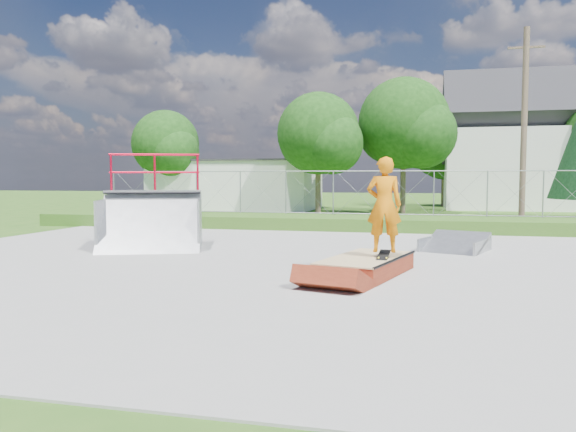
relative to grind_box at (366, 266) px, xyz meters
name	(u,v)px	position (x,y,z in m)	size (l,w,h in m)	color
ground	(263,266)	(-2.44, 0.76, -0.20)	(120.00, 120.00, 0.00)	#2D5819
concrete_pad	(263,265)	(-2.44, 0.76, -0.18)	(20.00, 16.00, 0.04)	#979794
grass_berm	(329,222)	(-2.44, 10.26, 0.05)	(24.00, 3.00, 0.50)	#2D5819
grind_box	(366,266)	(0.00, 0.00, 0.00)	(1.92, 2.89, 0.39)	maroon
quarter_pipe	(151,201)	(-6.24, 2.72, 1.17)	(2.73, 2.31, 2.73)	gray
flat_bank_ramp	(454,243)	(1.99, 4.27, 0.04)	(1.55, 1.65, 0.48)	gray
skateboard	(384,255)	(0.36, -0.01, 0.24)	(0.22, 0.80, 0.02)	black
skater	(384,208)	(0.36, -0.01, 1.21)	(0.71, 0.46, 1.94)	orange
concrete_stairs	(124,217)	(-10.94, 9.46, 0.20)	(1.50, 1.60, 0.80)	#979794
chain_link_fence	(333,193)	(-2.44, 11.26, 1.20)	(20.00, 0.06, 1.80)	gray
utility_building_flat	(237,185)	(-10.44, 22.76, 1.30)	(10.00, 6.00, 3.00)	silver
gable_house	(510,149)	(6.56, 26.76, 3.64)	(8.40, 6.08, 8.94)	silver
utility_pole	(524,128)	(5.06, 12.76, 3.80)	(0.24, 0.24, 8.00)	brown
tree_left_near	(322,136)	(-4.19, 18.59, 4.04)	(4.76, 4.48, 6.65)	brown
tree_center	(409,126)	(0.35, 20.57, 4.65)	(5.44, 5.12, 7.60)	brown
tree_left_far	(168,146)	(-14.21, 20.60, 3.74)	(4.42, 4.16, 6.18)	brown
tree_back_mid	(447,154)	(2.78, 28.62, 3.43)	(4.08, 3.84, 5.70)	brown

